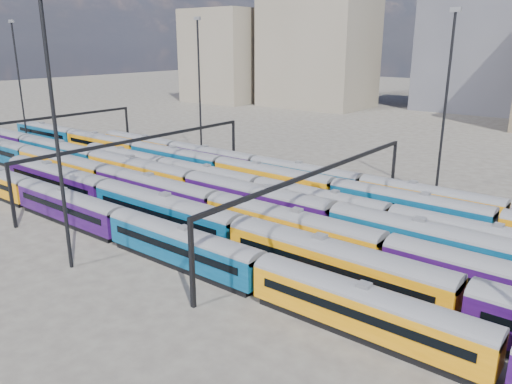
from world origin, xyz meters
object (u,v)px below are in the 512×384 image
Objects in this scene: rake_2 at (215,205)px; mast_2 at (55,127)px; rake_1 at (334,260)px; rake_0 at (182,242)px.

mast_2 is (-3.59, -17.00, 11.18)m from rake_2.
rake_0 is at bearing -160.54° from rake_1.
rake_2 is at bearing 116.07° from rake_0.
rake_2 is at bearing 165.29° from rake_1.
rake_2 is (-19.04, 5.00, -0.08)m from rake_1.
rake_2 is 5.05× the size of mast_2.
rake_1 is (14.15, 5.00, 0.35)m from rake_0.
mast_2 reaches higher than rake_2.
rake_1 reaches higher than rake_0.
mast_2 is (-22.63, -12.00, 11.10)m from rake_1.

